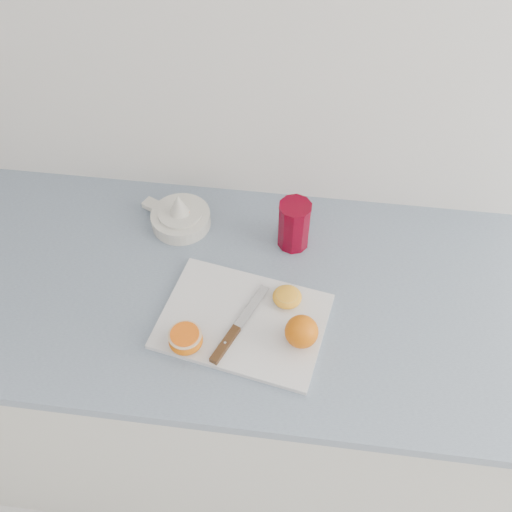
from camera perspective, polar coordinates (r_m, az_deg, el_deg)
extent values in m
cube|color=silver|center=(1.20, -8.42, 23.05)|extent=(4.00, 0.04, 2.70)
cube|color=silver|center=(1.64, 0.65, -12.88)|extent=(2.47, 0.60, 0.86)
cube|color=#8499AB|center=(1.26, 0.83, -3.75)|extent=(2.53, 0.64, 0.03)
cube|color=silver|center=(1.19, -1.31, -6.51)|extent=(0.37, 0.30, 0.01)
sphere|color=orange|center=(1.13, 4.58, -7.55)|extent=(0.07, 0.07, 0.07)
ellipsoid|color=orange|center=(1.15, -7.04, -8.35)|extent=(0.07, 0.07, 0.04)
cylinder|color=beige|center=(1.13, -7.13, -7.82)|extent=(0.07, 0.07, 0.00)
cylinder|color=orange|center=(1.13, -7.15, -7.76)|extent=(0.06, 0.06, 0.00)
ellipsoid|color=#F8A323|center=(1.20, 3.13, -4.10)|extent=(0.06, 0.06, 0.03)
cylinder|color=gold|center=(1.20, 3.15, -3.88)|extent=(0.05, 0.05, 0.00)
cube|color=#4D2914|center=(1.15, -3.10, -8.82)|extent=(0.05, 0.09, 0.01)
cube|color=#B7B7BC|center=(1.20, -0.43, -5.06)|extent=(0.06, 0.12, 0.00)
cylinder|color=#B7B7BC|center=(1.15, -3.10, -8.82)|extent=(0.01, 0.01, 0.01)
cylinder|color=white|center=(1.37, -7.51, 3.69)|extent=(0.14, 0.14, 0.04)
cylinder|color=white|center=(1.35, -7.61, 4.31)|extent=(0.10, 0.10, 0.01)
cone|color=white|center=(1.33, -7.74, 5.19)|extent=(0.05, 0.05, 0.05)
cube|color=white|center=(1.41, -10.29, 5.02)|extent=(0.05, 0.05, 0.01)
ellipsoid|color=#DD5E14|center=(1.34, -7.40, 4.09)|extent=(0.01, 0.01, 0.00)
ellipsoid|color=#DD5E14|center=(1.36, -7.76, 4.98)|extent=(0.01, 0.01, 0.00)
ellipsoid|color=#DD5E14|center=(1.34, -8.06, 4.13)|extent=(0.01, 0.01, 0.00)
ellipsoid|color=#DD5E14|center=(1.34, -6.81, 4.39)|extent=(0.01, 0.01, 0.00)
cylinder|color=maroon|center=(1.29, 3.82, 3.08)|extent=(0.07, 0.07, 0.12)
cylinder|color=#E0511D|center=(1.32, 3.72, 1.74)|extent=(0.06, 0.06, 0.02)
cylinder|color=maroon|center=(1.24, 3.97, 5.00)|extent=(0.07, 0.07, 0.00)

